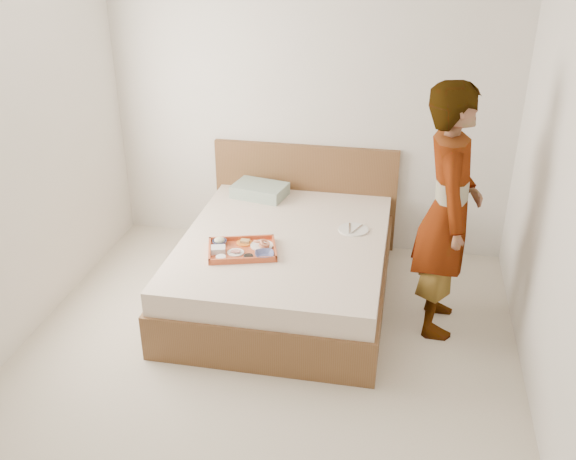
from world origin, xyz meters
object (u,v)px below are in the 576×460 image
at_px(tray, 242,249).
at_px(person, 448,212).
at_px(bed, 284,267).
at_px(dinner_plate, 353,230).

height_order(tray, person, person).
height_order(bed, tray, tray).
xyz_separation_m(bed, person, (1.19, -0.15, 0.66)).
xyz_separation_m(tray, dinner_plate, (0.77, 0.52, -0.02)).
height_order(dinner_plate, person, person).
height_order(bed, dinner_plate, dinner_plate).
distance_m(tray, dinner_plate, 0.93).
distance_m(dinner_plate, person, 0.87).
relative_size(tray, person, 0.27).
bearing_deg(bed, person, -6.96).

